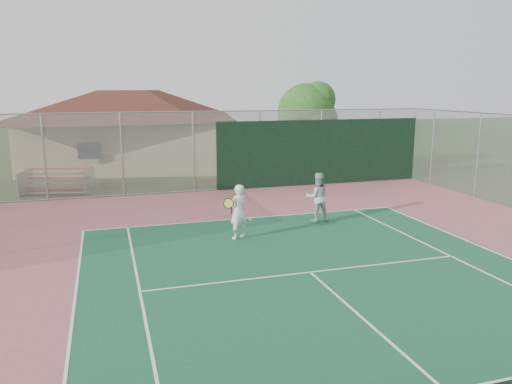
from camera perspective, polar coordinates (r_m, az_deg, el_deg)
back_fence at (r=22.55m, az=0.70°, el=4.63°), size 20.08×0.11×3.53m
side_fence_right at (r=22.50m, az=23.99°, el=3.81°), size 0.08×9.00×3.50m
clubhouse at (r=29.57m, az=-14.07°, el=7.86°), size 13.19×9.90×5.19m
bleachers at (r=23.30m, az=-21.73°, el=1.22°), size 3.05×2.16×1.02m
tree at (r=25.96m, az=5.92°, el=8.84°), size 3.46×3.28×4.82m
player_white_front at (r=14.95m, az=-2.06°, el=-2.31°), size 0.91×0.74×1.65m
player_grey_back at (r=17.04m, az=7.04°, el=-0.64°), size 0.90×0.75×1.66m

